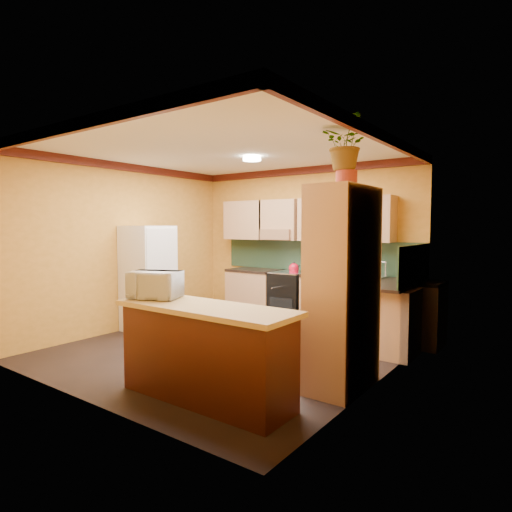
% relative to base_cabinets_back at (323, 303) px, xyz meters
% --- Properties ---
extents(room_shell, '(4.24, 4.24, 2.72)m').
position_rel_base_cabinets_back_xyz_m(room_shell, '(-0.53, -1.52, 1.65)').
color(room_shell, black).
rests_on(room_shell, ground).
extents(base_cabinets_back, '(3.65, 0.60, 0.88)m').
position_rel_base_cabinets_back_xyz_m(base_cabinets_back, '(0.00, 0.00, 0.00)').
color(base_cabinets_back, tan).
rests_on(base_cabinets_back, ground).
extents(countertop_back, '(3.65, 0.62, 0.04)m').
position_rel_base_cabinets_back_xyz_m(countertop_back, '(0.00, -0.00, 0.46)').
color(countertop_back, black).
rests_on(countertop_back, base_cabinets_back).
extents(stove, '(0.58, 0.58, 0.91)m').
position_rel_base_cabinets_back_xyz_m(stove, '(-0.62, -0.00, 0.02)').
color(stove, black).
rests_on(stove, ground).
extents(kettle, '(0.21, 0.21, 0.18)m').
position_rel_base_cabinets_back_xyz_m(kettle, '(-0.53, -0.05, 0.56)').
color(kettle, red).
rests_on(kettle, stove).
extents(sink, '(0.48, 0.40, 0.03)m').
position_rel_base_cabinets_back_xyz_m(sink, '(0.78, 0.00, 0.50)').
color(sink, silver).
rests_on(sink, countertop_back).
extents(base_cabinets_right, '(0.60, 0.80, 0.88)m').
position_rel_base_cabinets_back_xyz_m(base_cabinets_right, '(1.25, -0.69, 0.00)').
color(base_cabinets_right, tan).
rests_on(base_cabinets_right, ground).
extents(countertop_right, '(0.62, 0.80, 0.04)m').
position_rel_base_cabinets_back_xyz_m(countertop_right, '(1.25, -0.69, 0.46)').
color(countertop_right, black).
rests_on(countertop_right, base_cabinets_right).
extents(fridge, '(0.68, 0.66, 1.70)m').
position_rel_base_cabinets_back_xyz_m(fridge, '(-2.30, -1.66, 0.41)').
color(fridge, white).
rests_on(fridge, ground).
extents(pantry, '(0.48, 0.90, 2.10)m').
position_rel_base_cabinets_back_xyz_m(pantry, '(1.30, -2.12, 0.61)').
color(pantry, tan).
rests_on(pantry, ground).
extents(fern_pot, '(0.22, 0.22, 0.16)m').
position_rel_base_cabinets_back_xyz_m(fern_pot, '(1.30, -2.07, 1.74)').
color(fern_pot, '#9F3726').
rests_on(fern_pot, pantry).
extents(fern, '(0.48, 0.42, 0.53)m').
position_rel_base_cabinets_back_xyz_m(fern, '(1.30, -2.07, 2.08)').
color(fern, tan).
rests_on(fern, fern_pot).
extents(breakfast_bar, '(1.80, 0.55, 0.88)m').
position_rel_base_cabinets_back_xyz_m(breakfast_bar, '(0.36, -3.19, 0.00)').
color(breakfast_bar, '#471F10').
rests_on(breakfast_bar, ground).
extents(bar_top, '(1.90, 0.65, 0.05)m').
position_rel_base_cabinets_back_xyz_m(bar_top, '(0.36, -3.19, 0.47)').
color(bar_top, tan).
rests_on(bar_top, breakfast_bar).
extents(microwave, '(0.62, 0.53, 0.29)m').
position_rel_base_cabinets_back_xyz_m(microwave, '(-0.35, -3.19, 0.63)').
color(microwave, white).
rests_on(microwave, bar_top).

